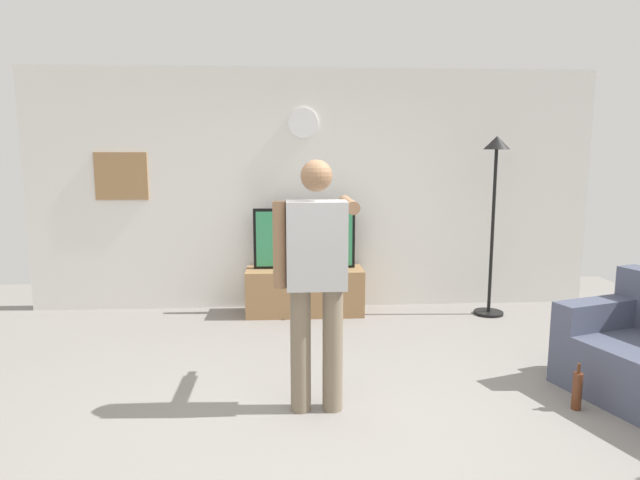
% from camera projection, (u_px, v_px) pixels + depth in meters
% --- Properties ---
extents(ground_plane, '(8.40, 8.40, 0.00)m').
position_uv_depth(ground_plane, '(337.00, 429.00, 3.54)').
color(ground_plane, gray).
extents(back_wall, '(6.40, 0.10, 2.70)m').
position_uv_depth(back_wall, '(314.00, 190.00, 6.23)').
color(back_wall, silver).
rests_on(back_wall, ground_plane).
extents(tv_stand, '(1.28, 0.49, 0.51)m').
position_uv_depth(tv_stand, '(305.00, 291.00, 6.05)').
color(tv_stand, '#997047').
rests_on(tv_stand, ground_plane).
extents(television, '(1.11, 0.07, 0.66)m').
position_uv_depth(television, '(304.00, 238.00, 6.01)').
color(television, black).
rests_on(television, tv_stand).
extents(wall_clock, '(0.33, 0.03, 0.33)m').
position_uv_depth(wall_clock, '(303.00, 123.00, 6.05)').
color(wall_clock, white).
extents(framed_picture, '(0.58, 0.04, 0.52)m').
position_uv_depth(framed_picture, '(121.00, 176.00, 6.02)').
color(framed_picture, '#997047').
extents(floor_lamp, '(0.32, 0.32, 1.95)m').
position_uv_depth(floor_lamp, '(495.00, 189.00, 5.85)').
color(floor_lamp, black).
rests_on(floor_lamp, ground_plane).
extents(person_standing_nearer_lamp, '(0.58, 0.78, 1.73)m').
position_uv_depth(person_standing_nearer_lamp, '(317.00, 272.00, 3.67)').
color(person_standing_nearer_lamp, '#7A6B56').
rests_on(person_standing_nearer_lamp, ground_plane).
extents(beverage_bottle, '(0.07, 0.07, 0.33)m').
position_uv_depth(beverage_bottle, '(577.00, 390.00, 3.78)').
color(beverage_bottle, '#592D19').
rests_on(beverage_bottle, ground_plane).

